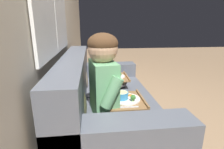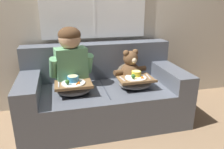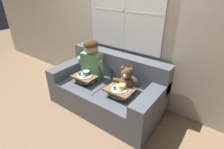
% 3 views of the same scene
% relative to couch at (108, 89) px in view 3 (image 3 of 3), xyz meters
% --- Properties ---
extents(ground_plane, '(14.00, 14.00, 0.00)m').
position_rel_couch_xyz_m(ground_plane, '(0.00, -0.06, -0.31)').
color(ground_plane, '#8E7051').
extents(wall_back_with_window, '(8.00, 0.08, 2.60)m').
position_rel_couch_xyz_m(wall_back_with_window, '(0.00, 0.47, 1.00)').
color(wall_back_with_window, beige).
rests_on(wall_back_with_window, ground_plane).
extents(couch, '(1.81, 0.92, 0.85)m').
position_rel_couch_xyz_m(couch, '(0.00, 0.00, 0.00)').
color(couch, '#565B66').
rests_on(couch, ground_plane).
extents(throw_pillow_behind_child, '(0.33, 0.16, 0.34)m').
position_rel_couch_xyz_m(throw_pillow_behind_child, '(-0.34, 0.21, 0.26)').
color(throw_pillow_behind_child, '#898456').
rests_on(throw_pillow_behind_child, couch).
extents(throw_pillow_behind_teddy, '(0.33, 0.16, 0.34)m').
position_rel_couch_xyz_m(throw_pillow_behind_teddy, '(0.34, 0.21, 0.26)').
color(throw_pillow_behind_teddy, '#C1B293').
rests_on(throw_pillow_behind_teddy, couch).
extents(child_figure, '(0.50, 0.26, 0.68)m').
position_rel_couch_xyz_m(child_figure, '(-0.34, 0.01, 0.48)').
color(child_figure, '#66A370').
rests_on(child_figure, couch).
extents(teddy_bear, '(0.43, 0.31, 0.40)m').
position_rel_couch_xyz_m(teddy_bear, '(0.34, 0.01, 0.28)').
color(teddy_bear, brown).
rests_on(teddy_bear, couch).
extents(lap_tray_child, '(0.38, 0.31, 0.19)m').
position_rel_couch_xyz_m(lap_tray_child, '(-0.34, -0.17, 0.18)').
color(lap_tray_child, slate).
rests_on(lap_tray_child, child_figure).
extents(lap_tray_teddy, '(0.39, 0.31, 0.18)m').
position_rel_couch_xyz_m(lap_tray_teddy, '(0.34, -0.17, 0.17)').
color(lap_tray_teddy, slate).
rests_on(lap_tray_teddy, teddy_bear).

